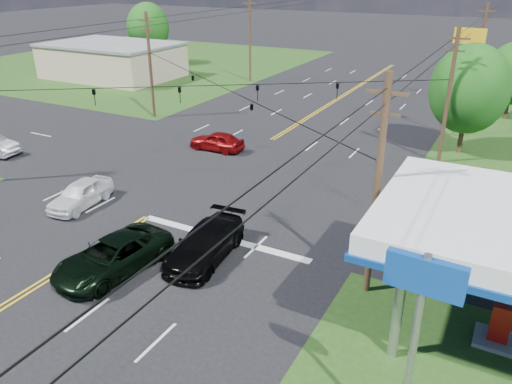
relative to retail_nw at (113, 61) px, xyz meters
The scene contains 19 objects.
ground 37.26m from the retail_nw, 36.25° to the right, with size 280.00×280.00×0.00m, color black.
grass_nw 11.36m from the retail_nw, 116.57° to the left, with size 46.00×48.00×0.03m, color #1F4315.
stop_bar 46.14m from the retail_nw, 40.60° to the right, with size 10.00×0.50×0.02m, color silver.
retail_nw is the anchor object (origin of this frame).
pole_se 53.09m from the retail_nw, 35.79° to the right, with size 1.60×0.28×9.50m.
pole_nw 21.60m from the retail_nw, 37.41° to the right, with size 1.60×0.28×9.50m.
pole_ne 45.02m from the retail_nw, 16.82° to the right, with size 1.60×0.28×9.50m.
pole_left_far 18.30m from the retail_nw, 19.44° to the left, with size 1.60×0.28×10.00m.
pole_right_far 43.53m from the retail_nw, ahead, with size 1.60×0.28×10.00m.
span_wire_signals 37.42m from the retail_nw, 36.25° to the right, with size 26.00×18.00×1.13m.
power_lines 38.98m from the retail_nw, 38.66° to the right, with size 26.04×100.00×0.64m.
tree_right_a 45.21m from the retail_nw, 12.80° to the right, with size 5.70×5.70×8.18m.
tree_far_l 10.69m from the retail_nw, 101.31° to the left, with size 6.08×6.08×8.72m.
pickup_dkgreen 47.60m from the retail_nw, 47.38° to the right, with size 2.69×5.82×1.62m, color black.
suv_black 47.73m from the retail_nw, 42.20° to the right, with size 2.24×5.52×1.60m, color black.
pickup_white 39.87m from the retail_nw, 50.06° to the right, with size 1.81×4.49×1.53m, color white.
sedan_red 32.90m from the retail_nw, 33.78° to the right, with size 1.73×4.30×1.47m, color maroon.
polesign_se 60.06m from the retail_nw, 39.76° to the right, with size 1.96×0.35×6.63m.
polesign_ne 43.67m from the retail_nw, ahead, with size 2.41×0.48×8.71m.
Camera 1 is at (17.29, -15.32, 12.83)m, focal length 35.00 mm.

